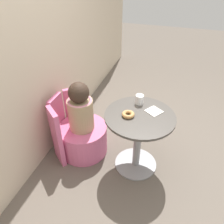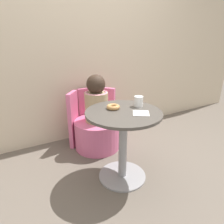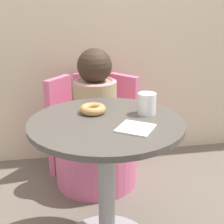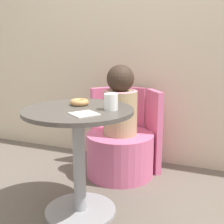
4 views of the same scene
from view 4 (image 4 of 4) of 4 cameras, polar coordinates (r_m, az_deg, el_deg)
ground_plane at (r=2.10m, az=-4.39°, el=-18.81°), size 12.00×12.00×0.00m
back_wall at (r=2.84m, az=5.80°, el=14.87°), size 6.00×0.06×2.40m
round_table at (r=1.97m, az=-6.09°, el=-5.55°), size 0.69×0.69×0.70m
tub_chair at (r=2.61m, az=1.46°, el=-7.74°), size 0.55×0.55×0.36m
booth_backrest at (r=2.77m, az=3.18°, el=-2.85°), size 0.65×0.24×0.70m
child_figure at (r=2.49m, az=1.52°, el=1.72°), size 0.28×0.28×0.56m
donut at (r=2.02m, az=-5.98°, el=1.80°), size 0.12×0.12×0.04m
cup at (r=1.87m, az=-0.21°, el=1.88°), size 0.08×0.08×0.10m
paper_napkin at (r=1.77m, az=-5.11°, el=-0.34°), size 0.19×0.19×0.01m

